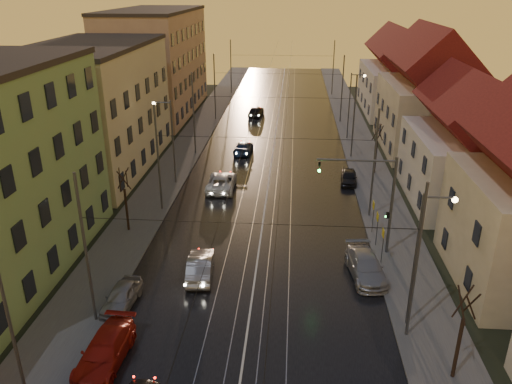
% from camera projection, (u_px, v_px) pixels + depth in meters
% --- Properties ---
extents(road, '(16.00, 120.00, 0.04)m').
position_uv_depth(road, '(273.00, 153.00, 56.07)').
color(road, black).
rests_on(road, ground).
extents(sidewalk_left, '(4.00, 120.00, 0.15)m').
position_uv_depth(sidewalk_left, '(185.00, 150.00, 56.75)').
color(sidewalk_left, '#4C4C4C').
rests_on(sidewalk_left, ground).
extents(sidewalk_right, '(4.00, 120.00, 0.15)m').
position_uv_depth(sidewalk_right, '(363.00, 154.00, 55.35)').
color(sidewalk_right, '#4C4C4C').
rests_on(sidewalk_right, ground).
extents(tram_rail_0, '(0.06, 120.00, 0.03)m').
position_uv_depth(tram_rail_0, '(253.00, 152.00, 56.21)').
color(tram_rail_0, gray).
rests_on(tram_rail_0, road).
extents(tram_rail_1, '(0.06, 120.00, 0.03)m').
position_uv_depth(tram_rail_1, '(266.00, 152.00, 56.11)').
color(tram_rail_1, gray).
rests_on(tram_rail_1, road).
extents(tram_rail_2, '(0.06, 120.00, 0.03)m').
position_uv_depth(tram_rail_2, '(280.00, 153.00, 56.00)').
color(tram_rail_2, gray).
rests_on(tram_rail_2, road).
extents(tram_rail_3, '(0.06, 120.00, 0.03)m').
position_uv_depth(tram_rail_3, '(292.00, 153.00, 55.90)').
color(tram_rail_3, gray).
rests_on(tram_rail_3, road).
extents(apartment_left_2, '(10.00, 20.00, 12.00)m').
position_uv_depth(apartment_left_2, '(95.00, 110.00, 49.46)').
color(apartment_left_2, '#B7B08D').
rests_on(apartment_left_2, ground).
extents(apartment_left_3, '(10.00, 24.00, 14.00)m').
position_uv_depth(apartment_left_3, '(157.00, 64.00, 71.14)').
color(apartment_left_3, '#9A7A63').
rests_on(apartment_left_3, ground).
extents(house_right_2, '(9.18, 12.24, 9.20)m').
position_uv_depth(house_right_2, '(468.00, 150.00, 42.06)').
color(house_right_2, silver).
rests_on(house_right_2, ground).
extents(house_right_3, '(9.18, 14.28, 11.50)m').
position_uv_depth(house_right_3, '(427.00, 98.00, 55.40)').
color(house_right_3, '#B9AE8E').
rests_on(house_right_3, ground).
extents(house_right_4, '(9.18, 16.32, 10.00)m').
position_uv_depth(house_right_4, '(397.00, 77.00, 72.24)').
color(house_right_4, silver).
rests_on(house_right_4, ground).
extents(catenary_pole_l_1, '(0.16, 0.16, 9.00)m').
position_uv_depth(catenary_pole_l_1, '(86.00, 252.00, 26.44)').
color(catenary_pole_l_1, '#595B60').
rests_on(catenary_pole_l_1, ground).
extents(catenary_pole_r_1, '(0.16, 0.16, 9.00)m').
position_uv_depth(catenary_pole_r_1, '(416.00, 264.00, 25.23)').
color(catenary_pole_r_1, '#595B60').
rests_on(catenary_pole_r_1, ground).
extents(catenary_pole_l_2, '(0.16, 0.16, 9.00)m').
position_uv_depth(catenary_pole_l_2, '(158.00, 159.00, 40.23)').
color(catenary_pole_l_2, '#595B60').
rests_on(catenary_pole_l_2, ground).
extents(catenary_pole_r_2, '(0.16, 0.16, 9.00)m').
position_uv_depth(catenary_pole_r_2, '(374.00, 165.00, 39.02)').
color(catenary_pole_r_2, '#595B60').
rests_on(catenary_pole_r_2, ground).
extents(catenary_pole_l_3, '(0.16, 0.16, 9.00)m').
position_uv_depth(catenary_pole_l_3, '(194.00, 114.00, 54.02)').
color(catenary_pole_l_3, '#595B60').
rests_on(catenary_pole_l_3, ground).
extents(catenary_pole_r_3, '(0.16, 0.16, 9.00)m').
position_uv_depth(catenary_pole_r_3, '(354.00, 117.00, 52.81)').
color(catenary_pole_r_3, '#595B60').
rests_on(catenary_pole_r_3, ground).
extents(catenary_pole_l_4, '(0.16, 0.16, 9.00)m').
position_uv_depth(catenary_pole_l_4, '(215.00, 88.00, 67.80)').
color(catenary_pole_l_4, '#595B60').
rests_on(catenary_pole_l_4, ground).
extents(catenary_pole_r_4, '(0.16, 0.16, 9.00)m').
position_uv_depth(catenary_pole_r_4, '(342.00, 90.00, 66.60)').
color(catenary_pole_r_4, '#595B60').
rests_on(catenary_pole_r_4, ground).
extents(catenary_pole_l_5, '(0.16, 0.16, 9.00)m').
position_uv_depth(catenary_pole_l_5, '(231.00, 67.00, 84.35)').
color(catenary_pole_l_5, '#595B60').
rests_on(catenary_pole_l_5, ground).
extents(catenary_pole_r_5, '(0.16, 0.16, 9.00)m').
position_uv_depth(catenary_pole_r_5, '(333.00, 68.00, 83.15)').
color(catenary_pole_r_5, '#595B60').
rests_on(catenary_pole_r_5, ground).
extents(street_lamp_0, '(1.75, 0.32, 8.00)m').
position_uv_depth(street_lamp_0, '(4.00, 330.00, 19.89)').
color(street_lamp_0, '#595B60').
rests_on(street_lamp_0, ground).
extents(street_lamp_1, '(1.75, 0.32, 8.00)m').
position_uv_depth(street_lamp_1, '(423.00, 248.00, 25.97)').
color(street_lamp_1, '#595B60').
rests_on(street_lamp_1, ground).
extents(street_lamp_2, '(1.75, 0.32, 8.00)m').
position_uv_depth(street_lamp_2, '(169.00, 134.00, 45.63)').
color(street_lamp_2, '#595B60').
rests_on(street_lamp_2, ground).
extents(street_lamp_3, '(1.75, 0.32, 8.00)m').
position_uv_depth(street_lamp_3, '(352.00, 100.00, 59.06)').
color(street_lamp_3, '#595B60').
rests_on(street_lamp_3, ground).
extents(traffic_light_mast, '(5.30, 0.32, 7.20)m').
position_uv_depth(traffic_light_mast, '(378.00, 193.00, 33.51)').
color(traffic_light_mast, '#595B60').
rests_on(traffic_light_mast, ground).
extents(bare_tree_0, '(1.09, 1.09, 5.11)m').
position_uv_depth(bare_tree_0, '(126.00, 202.00, 37.44)').
color(bare_tree_0, black).
rests_on(bare_tree_0, ground).
extents(bare_tree_1, '(1.09, 1.09, 5.11)m').
position_uv_depth(bare_tree_1, '(460.00, 337.00, 23.15)').
color(bare_tree_1, black).
rests_on(bare_tree_1, ground).
extents(bare_tree_2, '(1.09, 1.09, 5.11)m').
position_uv_depth(bare_tree_2, '(376.00, 150.00, 48.87)').
color(bare_tree_2, black).
rests_on(bare_tree_2, ground).
extents(driving_car_1, '(1.97, 4.58, 1.47)m').
position_uv_depth(driving_car_1, '(200.00, 266.00, 32.28)').
color(driving_car_1, gray).
rests_on(driving_car_1, ground).
extents(driving_car_2, '(2.52, 5.35, 1.48)m').
position_uv_depth(driving_car_2, '(222.00, 182.00, 45.95)').
color(driving_car_2, silver).
rests_on(driving_car_2, ground).
extents(driving_car_3, '(2.08, 4.57, 1.30)m').
position_uv_depth(driving_car_3, '(243.00, 148.00, 55.74)').
color(driving_car_3, '#152241').
rests_on(driving_car_3, ground).
extents(driving_car_4, '(2.33, 4.60, 1.50)m').
position_uv_depth(driving_car_4, '(256.00, 111.00, 71.20)').
color(driving_car_4, black).
rests_on(driving_car_4, ground).
extents(parked_left_2, '(2.21, 4.96, 1.41)m').
position_uv_depth(parked_left_2, '(105.00, 351.00, 24.87)').
color(parked_left_2, maroon).
rests_on(parked_left_2, ground).
extents(parked_left_3, '(1.79, 3.91, 1.30)m').
position_uv_depth(parked_left_3, '(121.00, 296.00, 29.30)').
color(parked_left_3, gray).
rests_on(parked_left_3, ground).
extents(parked_right_1, '(2.65, 5.22, 1.45)m').
position_uv_depth(parked_right_1, '(366.00, 266.00, 32.25)').
color(parked_right_1, '#A1A2A7').
rests_on(parked_right_1, ground).
extents(parked_right_2, '(1.77, 3.77, 1.25)m').
position_uv_depth(parked_right_2, '(349.00, 177.00, 47.35)').
color(parked_right_2, black).
rests_on(parked_right_2, ground).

